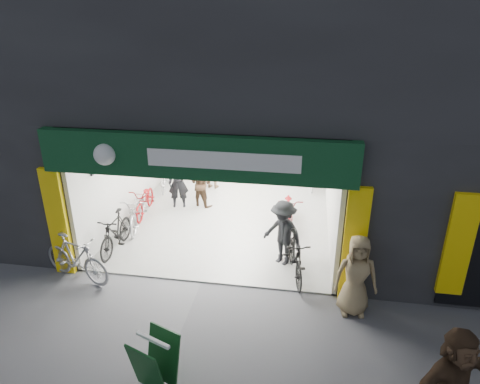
% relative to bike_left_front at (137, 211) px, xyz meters
% --- Properties ---
extents(ground, '(60.00, 60.00, 0.00)m').
position_rel_bike_left_front_xyz_m(ground, '(2.41, -2.37, -0.50)').
color(ground, '#56565B').
rests_on(ground, ground).
extents(building, '(17.00, 10.27, 8.00)m').
position_rel_bike_left_front_xyz_m(building, '(3.32, 2.61, 3.81)').
color(building, '#232326').
rests_on(building, ground).
extents(bike_left_front, '(1.03, 2.00, 1.00)m').
position_rel_bike_left_front_xyz_m(bike_left_front, '(0.00, 0.00, 0.00)').
color(bike_left_front, '#ADADB2').
rests_on(bike_left_front, ground).
extents(bike_left_midfront, '(0.52, 1.74, 1.04)m').
position_rel_bike_left_front_xyz_m(bike_left_midfront, '(-0.05, -1.34, 0.02)').
color(bike_left_midfront, black).
rests_on(bike_left_midfront, ground).
extents(bike_left_midback, '(0.78, 1.81, 0.92)m').
position_rel_bike_left_front_xyz_m(bike_left_midback, '(-0.09, 0.80, -0.04)').
color(bike_left_midback, maroon).
rests_on(bike_left_midback, ground).
extents(bike_left_back, '(0.66, 1.67, 0.97)m').
position_rel_bike_left_front_xyz_m(bike_left_back, '(-0.09, 2.77, -0.01)').
color(bike_left_back, '#B9BABE').
rests_on(bike_left_back, ground).
extents(bike_right_front, '(0.85, 1.85, 1.08)m').
position_rel_bike_left_front_xyz_m(bike_right_front, '(4.48, -1.77, 0.04)').
color(bike_right_front, black).
rests_on(bike_right_front, ground).
extents(bike_right_mid, '(0.82, 1.96, 1.00)m').
position_rel_bike_left_front_xyz_m(bike_right_mid, '(4.21, 0.75, 0.00)').
color(bike_right_mid, maroon).
rests_on(bike_right_mid, ground).
extents(bike_right_back, '(0.69, 1.78, 1.05)m').
position_rel_bike_left_front_xyz_m(bike_right_back, '(4.77, 3.75, 0.02)').
color(bike_right_back, '#AFAFB4').
rests_on(bike_right_back, ground).
extents(parked_bike, '(1.94, 1.08, 1.12)m').
position_rel_bike_left_front_xyz_m(parked_bike, '(-0.39, -2.67, 0.06)').
color(parked_bike, '#A8A8AD').
rests_on(parked_bike, ground).
extents(customer_a, '(0.70, 0.53, 1.70)m').
position_rel_bike_left_front_xyz_m(customer_a, '(0.79, 1.41, 0.35)').
color(customer_a, black).
rests_on(customer_a, ground).
extents(customer_b, '(0.89, 0.79, 1.53)m').
position_rel_bike_left_front_xyz_m(customer_b, '(1.43, 1.65, 0.26)').
color(customer_b, '#3D2A1C').
rests_on(customer_b, ground).
extents(customer_c, '(1.24, 1.11, 1.67)m').
position_rel_bike_left_front_xyz_m(customer_c, '(4.16, -1.29, 0.33)').
color(customer_c, black).
rests_on(customer_c, ground).
extents(customer_d, '(0.96, 0.50, 1.57)m').
position_rel_bike_left_front_xyz_m(customer_d, '(1.49, 3.04, 0.29)').
color(customer_d, '#8D7052').
rests_on(customer_d, ground).
extents(pedestrian_near, '(0.89, 0.62, 1.73)m').
position_rel_bike_left_front_xyz_m(pedestrian_near, '(5.71, -2.84, 0.37)').
color(pedestrian_near, '#8C7751').
rests_on(pedestrian_near, ground).
extents(pedestrian_far, '(1.66, 1.27, 1.75)m').
position_rel_bike_left_front_xyz_m(pedestrian_far, '(6.85, -5.28, 0.37)').
color(pedestrian_far, '#3C2A1B').
rests_on(pedestrian_far, ground).
extents(sandwich_board, '(0.81, 0.82, 0.96)m').
position_rel_bike_left_front_xyz_m(sandwich_board, '(2.40, -5.29, 0.03)').
color(sandwich_board, '#0E3A17').
rests_on(sandwich_board, ground).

